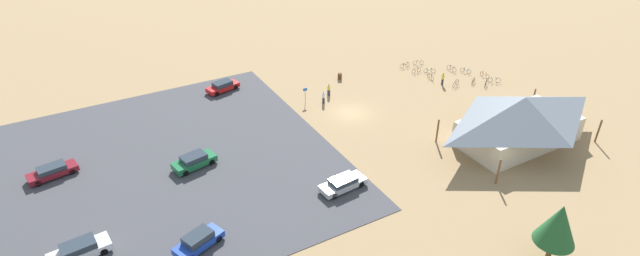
# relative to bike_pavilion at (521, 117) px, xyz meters

# --- Properties ---
(ground) EXTENTS (160.00, 160.00, 0.00)m
(ground) POSITION_rel_bike_pavilion_xyz_m (12.56, -14.90, -3.18)
(ground) COLOR #9E7F56
(ground) RESTS_ON ground
(parking_lot_asphalt) EXTENTS (40.50, 35.80, 0.05)m
(parking_lot_asphalt) POSITION_rel_bike_pavilion_xyz_m (38.77, -14.80, -3.15)
(parking_lot_asphalt) COLOR #424247
(parking_lot_asphalt) RESTS_ON ground
(bike_pavilion) EXTENTS (16.02, 9.28, 5.66)m
(bike_pavilion) POSITION_rel_bike_pavilion_xyz_m (0.00, 0.00, 0.00)
(bike_pavilion) COLOR beige
(bike_pavilion) RESTS_ON ground
(trash_bin) EXTENTS (0.60, 0.60, 0.90)m
(trash_bin) POSITION_rel_bike_pavilion_xyz_m (8.63, -24.03, -2.73)
(trash_bin) COLOR brown
(trash_bin) RESTS_ON ground
(lot_sign) EXTENTS (0.56, 0.08, 2.20)m
(lot_sign) POSITION_rel_bike_pavilion_xyz_m (16.26, -20.12, -1.77)
(lot_sign) COLOR #99999E
(lot_sign) RESTS_ON ground
(pine_far_east) EXTENTS (3.20, 3.20, 5.68)m
(pine_far_east) POSITION_rel_bike_pavilion_xyz_m (12.06, 13.89, 0.69)
(pine_far_east) COLOR brown
(pine_far_east) RESTS_ON ground
(bicycle_orange_back_row) EXTENTS (1.69, 0.48, 0.81)m
(bicycle_orange_back_row) POSITION_rel_bike_pavilion_xyz_m (-2.33, -20.44, -2.82)
(bicycle_orange_back_row) COLOR black
(bicycle_orange_back_row) RESTS_ON ground
(bicycle_yellow_near_porch) EXTENTS (0.48, 1.65, 0.81)m
(bicycle_yellow_near_porch) POSITION_rel_bike_pavilion_xyz_m (-2.67, -17.69, -2.83)
(bicycle_yellow_near_porch) COLOR black
(bicycle_yellow_near_porch) RESTS_ON ground
(bicycle_green_mid_cluster) EXTENTS (1.41, 1.05, 0.83)m
(bicycle_green_mid_cluster) POSITION_rel_bike_pavilion_xyz_m (-7.84, -12.21, -2.81)
(bicycle_green_mid_cluster) COLOR black
(bicycle_green_mid_cluster) RESTS_ON ground
(bicycle_teal_trailside) EXTENTS (1.44, 1.00, 0.80)m
(bicycle_teal_trailside) POSITION_rel_bike_pavilion_xyz_m (-3.98, -19.44, -2.83)
(bicycle_teal_trailside) COLOR black
(bicycle_teal_trailside) RESTS_ON ground
(bicycle_purple_lone_west) EXTENTS (0.48, 1.70, 0.88)m
(bicycle_purple_lone_west) POSITION_rel_bike_pavilion_xyz_m (-7.25, -18.38, -2.79)
(bicycle_purple_lone_west) COLOR black
(bicycle_purple_lone_west) RESTS_ON ground
(bicycle_blue_yard_right) EXTENTS (0.77, 1.55, 0.77)m
(bicycle_blue_yard_right) POSITION_rel_bike_pavilion_xyz_m (-8.56, -16.86, -2.83)
(bicycle_blue_yard_right) COLOR black
(bicycle_blue_yard_right) RESTS_ON ground
(bicycle_silver_near_sign) EXTENTS (1.68, 0.67, 0.88)m
(bicycle_silver_near_sign) POSITION_rel_bike_pavilion_xyz_m (-4.17, -14.19, -2.78)
(bicycle_silver_near_sign) COLOR black
(bicycle_silver_near_sign) RESTS_ON ground
(bicycle_black_edge_south) EXTENTS (1.76, 0.48, 0.83)m
(bicycle_black_edge_south) POSITION_rel_bike_pavilion_xyz_m (-2.02, -22.77, -2.80)
(bicycle_black_edge_south) COLOR black
(bicycle_black_edge_south) RESTS_ON ground
(bicycle_red_yard_front) EXTENTS (1.45, 0.88, 0.79)m
(bicycle_red_yard_front) POSITION_rel_bike_pavilion_xyz_m (-6.98, -13.69, -2.83)
(bicycle_red_yard_front) COLOR black
(bicycle_red_yard_front) RESTS_ON ground
(bicycle_white_yard_center) EXTENTS (1.50, 1.08, 0.84)m
(bicycle_white_yard_center) POSITION_rel_bike_pavilion_xyz_m (-9.71, -12.43, -2.80)
(bicycle_white_yard_center) COLOR black
(bicycle_white_yard_center) RESTS_ON ground
(bicycle_orange_front_row) EXTENTS (0.48, 1.71, 0.78)m
(bicycle_orange_front_row) POSITION_rel_bike_pavilion_xyz_m (-9.86, -14.36, -2.83)
(bicycle_orange_front_row) COLOR black
(bicycle_orange_front_row) RESTS_ON ground
(bicycle_yellow_by_bin) EXTENTS (1.56, 0.73, 0.76)m
(bicycle_yellow_by_bin) POSITION_rel_bike_pavilion_xyz_m (-4.49, -22.62, -2.83)
(bicycle_yellow_by_bin) COLOR black
(bicycle_yellow_by_bin) RESTS_ON ground
(car_maroon_inner_stall) EXTENTS (4.88, 2.52, 1.26)m
(car_maroon_inner_stall) POSITION_rel_bike_pavilion_xyz_m (46.07, -18.39, -2.49)
(car_maroon_inner_stall) COLOR maroon
(car_maroon_inner_stall) RESTS_ON parking_lot_asphalt
(car_blue_mid_lot) EXTENTS (4.58, 3.12, 1.42)m
(car_blue_mid_lot) POSITION_rel_bike_pavilion_xyz_m (36.24, -1.41, -2.43)
(car_blue_mid_lot) COLOR #1E42B2
(car_blue_mid_lot) RESTS_ON parking_lot_asphalt
(car_green_front_row) EXTENTS (4.72, 2.74, 1.40)m
(car_green_front_row) POSITION_rel_bike_pavilion_xyz_m (33.07, -13.06, -2.43)
(car_green_front_row) COLOR #1E6B3D
(car_green_front_row) RESTS_ON parking_lot_asphalt
(car_white_aisle_side) EXTENTS (4.94, 2.32, 1.45)m
(car_white_aisle_side) POSITION_rel_bike_pavilion_xyz_m (45.01, -5.09, -2.41)
(car_white_aisle_side) COLOR white
(car_white_aisle_side) RESTS_ON parking_lot_asphalt
(car_red_near_entry) EXTENTS (4.72, 2.76, 1.34)m
(car_red_near_entry) POSITION_rel_bike_pavilion_xyz_m (24.41, -28.60, -2.46)
(car_red_near_entry) COLOR red
(car_red_near_entry) RESTS_ON parking_lot_asphalt
(car_silver_by_curb) EXTENTS (4.86, 2.19, 1.23)m
(car_silver_by_curb) POSITION_rel_bike_pavilion_xyz_m (21.57, -2.27, -2.50)
(car_silver_by_curb) COLOR #BCBCC1
(car_silver_by_curb) RESTS_ON parking_lot_asphalt
(visitor_by_pavilion) EXTENTS (0.36, 0.37, 1.69)m
(visitor_by_pavilion) POSITION_rel_bike_pavilion_xyz_m (12.56, -20.42, -2.30)
(visitor_by_pavilion) COLOR #2D3347
(visitor_by_pavilion) RESTS_ON ground
(visitor_near_lot) EXTENTS (0.37, 0.40, 1.84)m
(visitor_near_lot) POSITION_rel_bike_pavilion_xyz_m (-2.86, -15.46, -2.21)
(visitor_near_lot) COLOR #2D3347
(visitor_near_lot) RESTS_ON ground
(visitor_at_bikes) EXTENTS (0.39, 0.36, 1.69)m
(visitor_at_bikes) POSITION_rel_bike_pavilion_xyz_m (14.28, -18.83, -2.30)
(visitor_at_bikes) COLOR #2D3347
(visitor_at_bikes) RESTS_ON ground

